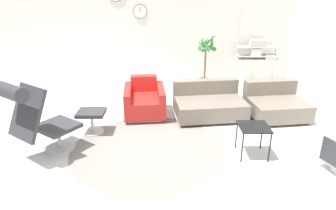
{
  "coord_description": "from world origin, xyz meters",
  "views": [
    {
      "loc": [
        0.22,
        -4.14,
        2.28
      ],
      "look_at": [
        0.22,
        0.22,
        0.55
      ],
      "focal_mm": 32.0,
      "sensor_mm": 36.0,
      "label": 1
    }
  ],
  "objects_px": {
    "armchair_red": "(145,102)",
    "potted_plant": "(205,62)",
    "couch_low": "(209,104)",
    "side_table": "(254,129)",
    "ottoman": "(92,117)",
    "couch_second": "(275,105)",
    "lounge_chair": "(35,114)",
    "shelf_unit": "(259,51)"
  },
  "relations": [
    {
      "from": "ottoman",
      "to": "couch_low",
      "type": "distance_m",
      "value": 2.15
    },
    {
      "from": "couch_second",
      "to": "potted_plant",
      "type": "distance_m",
      "value": 1.99
    },
    {
      "from": "potted_plant",
      "to": "armchair_red",
      "type": "bearing_deg",
      "value": -131.49
    },
    {
      "from": "side_table",
      "to": "potted_plant",
      "type": "bearing_deg",
      "value": 96.74
    },
    {
      "from": "side_table",
      "to": "shelf_unit",
      "type": "height_order",
      "value": "shelf_unit"
    },
    {
      "from": "couch_low",
      "to": "couch_second",
      "type": "distance_m",
      "value": 1.24
    },
    {
      "from": "side_table",
      "to": "couch_second",
      "type": "bearing_deg",
      "value": 60.33
    },
    {
      "from": "lounge_chair",
      "to": "ottoman",
      "type": "height_order",
      "value": "lounge_chair"
    },
    {
      "from": "couch_second",
      "to": "potted_plant",
      "type": "height_order",
      "value": "potted_plant"
    },
    {
      "from": "lounge_chair",
      "to": "side_table",
      "type": "xyz_separation_m",
      "value": [
        3.02,
        0.06,
        -0.26
      ]
    },
    {
      "from": "lounge_chair",
      "to": "side_table",
      "type": "distance_m",
      "value": 3.03
    },
    {
      "from": "couch_second",
      "to": "lounge_chair",
      "type": "bearing_deg",
      "value": 13.46
    },
    {
      "from": "couch_second",
      "to": "shelf_unit",
      "type": "height_order",
      "value": "shelf_unit"
    },
    {
      "from": "armchair_red",
      "to": "couch_low",
      "type": "bearing_deg",
      "value": 171.59
    },
    {
      "from": "couch_low",
      "to": "couch_second",
      "type": "bearing_deg",
      "value": 171.0
    },
    {
      "from": "couch_low",
      "to": "potted_plant",
      "type": "distance_m",
      "value": 1.6
    },
    {
      "from": "couch_low",
      "to": "potted_plant",
      "type": "height_order",
      "value": "potted_plant"
    },
    {
      "from": "ottoman",
      "to": "armchair_red",
      "type": "xyz_separation_m",
      "value": [
        0.82,
        0.76,
        -0.02
      ]
    },
    {
      "from": "couch_low",
      "to": "couch_second",
      "type": "xyz_separation_m",
      "value": [
        1.24,
        -0.03,
        0.0
      ]
    },
    {
      "from": "couch_low",
      "to": "side_table",
      "type": "xyz_separation_m",
      "value": [
        0.45,
        -1.43,
        0.18
      ]
    },
    {
      "from": "couch_second",
      "to": "ottoman",
      "type": "bearing_deg",
      "value": 4.19
    },
    {
      "from": "lounge_chair",
      "to": "ottoman",
      "type": "distance_m",
      "value": 1.04
    },
    {
      "from": "ottoman",
      "to": "couch_second",
      "type": "distance_m",
      "value": 3.33
    },
    {
      "from": "lounge_chair",
      "to": "potted_plant",
      "type": "height_order",
      "value": "potted_plant"
    },
    {
      "from": "armchair_red",
      "to": "couch_low",
      "type": "distance_m",
      "value": 1.21
    },
    {
      "from": "lounge_chair",
      "to": "shelf_unit",
      "type": "bearing_deg",
      "value": 74.81
    },
    {
      "from": "armchair_red",
      "to": "potted_plant",
      "type": "relative_size",
      "value": 0.72
    },
    {
      "from": "ottoman",
      "to": "armchair_red",
      "type": "height_order",
      "value": "armchair_red"
    },
    {
      "from": "armchair_red",
      "to": "potted_plant",
      "type": "xyz_separation_m",
      "value": [
        1.3,
        1.47,
        0.4
      ]
    },
    {
      "from": "armchair_red",
      "to": "side_table",
      "type": "relative_size",
      "value": 2.08
    },
    {
      "from": "ottoman",
      "to": "potted_plant",
      "type": "height_order",
      "value": "potted_plant"
    },
    {
      "from": "armchair_red",
      "to": "couch_low",
      "type": "height_order",
      "value": "armchair_red"
    },
    {
      "from": "ottoman",
      "to": "couch_second",
      "type": "bearing_deg",
      "value": 11.6
    },
    {
      "from": "armchair_red",
      "to": "couch_second",
      "type": "height_order",
      "value": "armchair_red"
    },
    {
      "from": "ottoman",
      "to": "couch_second",
      "type": "relative_size",
      "value": 0.4
    },
    {
      "from": "couch_low",
      "to": "side_table",
      "type": "height_order",
      "value": "couch_low"
    },
    {
      "from": "couch_low",
      "to": "side_table",
      "type": "relative_size",
      "value": 2.95
    },
    {
      "from": "ottoman",
      "to": "shelf_unit",
      "type": "xyz_separation_m",
      "value": [
        3.4,
        2.51,
        0.6
      ]
    },
    {
      "from": "lounge_chair",
      "to": "couch_low",
      "type": "xyz_separation_m",
      "value": [
        2.58,
        1.49,
        -0.45
      ]
    },
    {
      "from": "armchair_red",
      "to": "shelf_unit",
      "type": "bearing_deg",
      "value": -151.54
    },
    {
      "from": "ottoman",
      "to": "side_table",
      "type": "relative_size",
      "value": 0.97
    },
    {
      "from": "couch_low",
      "to": "potted_plant",
      "type": "xyz_separation_m",
      "value": [
        0.1,
        1.53,
        0.43
      ]
    }
  ]
}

